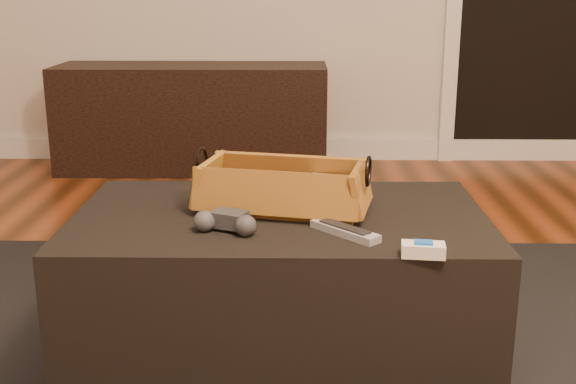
{
  "coord_description": "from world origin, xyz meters",
  "views": [
    {
      "loc": [
        0.01,
        -1.32,
        0.97
      ],
      "look_at": [
        -0.01,
        0.33,
        0.49
      ],
      "focal_mm": 45.0,
      "sensor_mm": 36.0,
      "label": 1
    }
  ],
  "objects_px": {
    "ottoman": "(280,293)",
    "cream_gadget": "(423,249)",
    "game_controller": "(227,222)",
    "media_cabinet": "(193,118)",
    "tv_remote": "(273,200)",
    "wicker_basket": "(283,190)",
    "silver_remote": "(345,231)"
  },
  "relations": [
    {
      "from": "silver_remote",
      "to": "ottoman",
      "type": "bearing_deg",
      "value": 133.96
    },
    {
      "from": "tv_remote",
      "to": "silver_remote",
      "type": "relative_size",
      "value": 1.4
    },
    {
      "from": "ottoman",
      "to": "tv_remote",
      "type": "distance_m",
      "value": 0.24
    },
    {
      "from": "tv_remote",
      "to": "cream_gadget",
      "type": "relative_size",
      "value": 2.38
    },
    {
      "from": "cream_gadget",
      "to": "silver_remote",
      "type": "bearing_deg",
      "value": 139.45
    },
    {
      "from": "game_controller",
      "to": "tv_remote",
      "type": "bearing_deg",
      "value": 58.32
    },
    {
      "from": "silver_remote",
      "to": "cream_gadget",
      "type": "distance_m",
      "value": 0.2
    },
    {
      "from": "wicker_basket",
      "to": "game_controller",
      "type": "xyz_separation_m",
      "value": [
        -0.12,
        -0.17,
        -0.03
      ]
    },
    {
      "from": "ottoman",
      "to": "game_controller",
      "type": "xyz_separation_m",
      "value": [
        -0.12,
        -0.14,
        0.23
      ]
    },
    {
      "from": "wicker_basket",
      "to": "media_cabinet",
      "type": "bearing_deg",
      "value": 104.03
    },
    {
      "from": "wicker_basket",
      "to": "game_controller",
      "type": "relative_size",
      "value": 2.9
    },
    {
      "from": "silver_remote",
      "to": "cream_gadget",
      "type": "xyz_separation_m",
      "value": [
        0.15,
        -0.13,
        0.01
      ]
    },
    {
      "from": "media_cabinet",
      "to": "wicker_basket",
      "type": "height_order",
      "value": "wicker_basket"
    },
    {
      "from": "tv_remote",
      "to": "wicker_basket",
      "type": "relative_size",
      "value": 0.49
    },
    {
      "from": "wicker_basket",
      "to": "cream_gadget",
      "type": "distance_m",
      "value": 0.43
    },
    {
      "from": "tv_remote",
      "to": "wicker_basket",
      "type": "bearing_deg",
      "value": 30.87
    },
    {
      "from": "tv_remote",
      "to": "game_controller",
      "type": "relative_size",
      "value": 1.41
    },
    {
      "from": "silver_remote",
      "to": "cream_gadget",
      "type": "relative_size",
      "value": 1.7
    },
    {
      "from": "wicker_basket",
      "to": "ottoman",
      "type": "bearing_deg",
      "value": -102.42
    },
    {
      "from": "ottoman",
      "to": "silver_remote",
      "type": "distance_m",
      "value": 0.31
    },
    {
      "from": "game_controller",
      "to": "cream_gadget",
      "type": "relative_size",
      "value": 1.69
    },
    {
      "from": "media_cabinet",
      "to": "game_controller",
      "type": "xyz_separation_m",
      "value": [
        0.41,
        -2.3,
        0.18
      ]
    },
    {
      "from": "media_cabinet",
      "to": "game_controller",
      "type": "relative_size",
      "value": 9.13
    },
    {
      "from": "media_cabinet",
      "to": "cream_gadget",
      "type": "xyz_separation_m",
      "value": [
        0.83,
        -2.44,
        0.17
      ]
    },
    {
      "from": "game_controller",
      "to": "silver_remote",
      "type": "distance_m",
      "value": 0.27
    },
    {
      "from": "ottoman",
      "to": "cream_gadget",
      "type": "distance_m",
      "value": 0.47
    },
    {
      "from": "ottoman",
      "to": "tv_remote",
      "type": "xyz_separation_m",
      "value": [
        -0.02,
        0.02,
        0.24
      ]
    },
    {
      "from": "ottoman",
      "to": "cream_gadget",
      "type": "height_order",
      "value": "cream_gadget"
    },
    {
      "from": "ottoman",
      "to": "silver_remote",
      "type": "height_order",
      "value": "silver_remote"
    },
    {
      "from": "tv_remote",
      "to": "cream_gadget",
      "type": "height_order",
      "value": "tv_remote"
    },
    {
      "from": "wicker_basket",
      "to": "game_controller",
      "type": "height_order",
      "value": "wicker_basket"
    },
    {
      "from": "tv_remote",
      "to": "silver_remote",
      "type": "bearing_deg",
      "value": -40.62
    }
  ]
}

